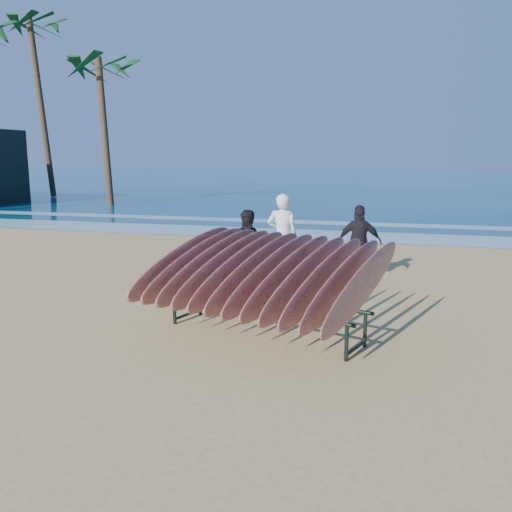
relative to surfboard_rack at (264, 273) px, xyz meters
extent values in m
plane|color=tan|center=(-0.48, 0.51, -0.96)|extent=(120.00, 120.00, 0.00)
plane|color=navy|center=(-0.48, 55.51, -0.95)|extent=(160.00, 160.00, 0.00)
plane|color=white|center=(-0.48, 10.51, -0.95)|extent=(160.00, 160.00, 0.00)
plane|color=white|center=(-0.48, 14.01, -0.95)|extent=(160.00, 160.00, 0.00)
cylinder|color=black|center=(-1.51, 0.13, -0.71)|extent=(0.06, 0.06, 0.50)
cylinder|color=black|center=(1.31, -0.75, -0.71)|extent=(0.06, 0.06, 0.50)
cylinder|color=black|center=(-1.31, 0.75, -0.71)|extent=(0.06, 0.06, 0.50)
cylinder|color=black|center=(1.51, -0.13, -0.71)|extent=(0.06, 0.06, 0.50)
cylinder|color=black|center=(-0.10, -0.31, -0.46)|extent=(3.07, 1.01, 0.06)
cylinder|color=black|center=(0.10, 0.31, -0.46)|extent=(3.07, 1.01, 0.06)
cylinder|color=black|center=(-1.41, 0.44, -0.88)|extent=(0.24, 0.63, 0.04)
cylinder|color=black|center=(1.41, -0.44, -0.88)|extent=(0.24, 0.63, 0.04)
ellipsoid|color=maroon|center=(-1.48, 0.46, 0.01)|extent=(0.88, 2.61, 1.24)
ellipsoid|color=maroon|center=(-1.21, 0.38, 0.01)|extent=(0.88, 2.61, 1.24)
ellipsoid|color=maroon|center=(-0.94, 0.30, 0.01)|extent=(0.88, 2.61, 1.24)
ellipsoid|color=maroon|center=(-0.67, 0.21, 0.01)|extent=(0.88, 2.61, 1.24)
ellipsoid|color=maroon|center=(-0.40, 0.13, 0.01)|extent=(0.88, 2.61, 1.24)
ellipsoid|color=maroon|center=(-0.13, 0.04, 0.01)|extent=(0.88, 2.61, 1.24)
ellipsoid|color=maroon|center=(0.13, -0.04, 0.01)|extent=(0.88, 2.61, 1.24)
ellipsoid|color=maroon|center=(0.40, -0.13, 0.01)|extent=(0.88, 2.61, 1.24)
ellipsoid|color=maroon|center=(0.67, -0.21, 0.01)|extent=(0.88, 2.61, 1.24)
ellipsoid|color=maroon|center=(0.94, -0.30, 0.01)|extent=(0.88, 2.61, 1.24)
ellipsoid|color=maroon|center=(1.21, -0.38, 0.01)|extent=(0.88, 2.61, 1.24)
ellipsoid|color=maroon|center=(1.48, -0.46, 0.01)|extent=(0.88, 2.61, 1.24)
imported|color=white|center=(-0.63, 4.06, -0.04)|extent=(0.72, 0.53, 1.84)
imported|color=black|center=(-1.15, 3.23, -0.18)|extent=(0.90, 0.79, 1.55)
imported|color=black|center=(1.06, 4.11, -0.15)|extent=(0.99, 0.51, 1.62)
cylinder|color=brown|center=(-13.62, 18.73, 2.88)|extent=(0.36, 0.91, 7.69)
cylinder|color=brown|center=(-20.22, 22.57, 4.58)|extent=(0.36, 1.60, 11.06)
camera|label=1|loc=(1.96, -7.58, 1.70)|focal=38.00mm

